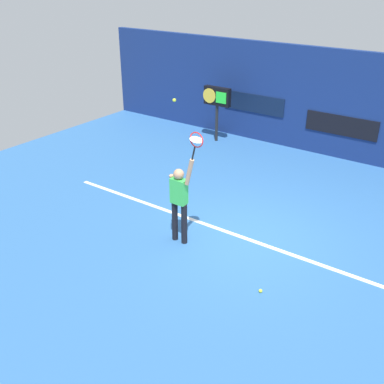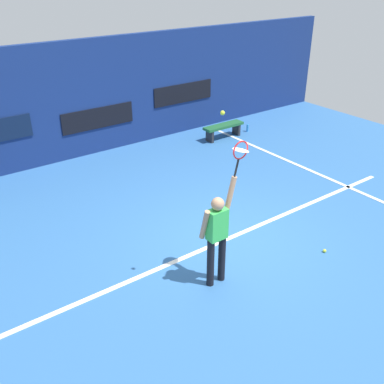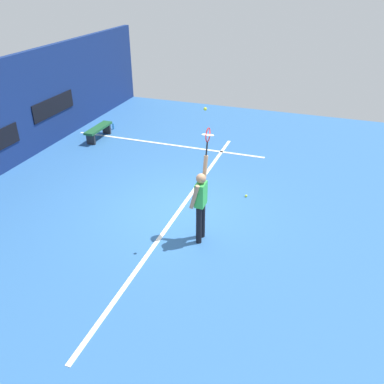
{
  "view_description": "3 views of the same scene",
  "coord_description": "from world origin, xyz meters",
  "px_view_note": "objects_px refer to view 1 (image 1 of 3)",
  "views": [
    {
      "loc": [
        4.26,
        -7.86,
        5.43
      ],
      "look_at": [
        -1.05,
        -0.46,
        0.99
      ],
      "focal_mm": 43.95,
      "sensor_mm": 36.0,
      "label": 1
    },
    {
      "loc": [
        -5.06,
        -5.72,
        5.06
      ],
      "look_at": [
        -1.02,
        -0.19,
        1.47
      ],
      "focal_mm": 41.46,
      "sensor_mm": 36.0,
      "label": 2
    },
    {
      "loc": [
        -8.38,
        -3.3,
        5.55
      ],
      "look_at": [
        -0.94,
        -0.69,
        1.15
      ],
      "focal_mm": 38.12,
      "sensor_mm": 36.0,
      "label": 3
    }
  ],
  "objects_px": {
    "tennis_player": "(179,199)",
    "tennis_racket": "(196,141)",
    "scoreboard_clock": "(217,99)",
    "spare_ball": "(261,291)",
    "tennis_ball": "(174,100)"
  },
  "relations": [
    {
      "from": "tennis_racket",
      "to": "scoreboard_clock",
      "type": "height_order",
      "value": "tennis_racket"
    },
    {
      "from": "tennis_player",
      "to": "spare_ball",
      "type": "xyz_separation_m",
      "value": [
        2.28,
        -0.57,
        -0.98
      ]
    },
    {
      "from": "tennis_player",
      "to": "tennis_racket",
      "type": "bearing_deg",
      "value": -0.57
    },
    {
      "from": "tennis_ball",
      "to": "spare_ball",
      "type": "xyz_separation_m",
      "value": [
        2.31,
        -0.49,
        -3.08
      ]
    },
    {
      "from": "tennis_player",
      "to": "tennis_ball",
      "type": "distance_m",
      "value": 2.11
    },
    {
      "from": "tennis_player",
      "to": "tennis_ball",
      "type": "relative_size",
      "value": 29.19
    },
    {
      "from": "spare_ball",
      "to": "tennis_ball",
      "type": "bearing_deg",
      "value": 168.05
    },
    {
      "from": "spare_ball",
      "to": "tennis_racket",
      "type": "bearing_deg",
      "value": 163.14
    },
    {
      "from": "scoreboard_clock",
      "to": "spare_ball",
      "type": "relative_size",
      "value": 26.87
    },
    {
      "from": "tennis_racket",
      "to": "spare_ball",
      "type": "height_order",
      "value": "tennis_racket"
    },
    {
      "from": "scoreboard_clock",
      "to": "tennis_ball",
      "type": "bearing_deg",
      "value": -64.41
    },
    {
      "from": "tennis_racket",
      "to": "tennis_player",
      "type": "bearing_deg",
      "value": 179.43
    },
    {
      "from": "scoreboard_clock",
      "to": "spare_ball",
      "type": "distance_m",
      "value": 8.33
    },
    {
      "from": "tennis_racket",
      "to": "spare_ball",
      "type": "distance_m",
      "value": 3.04
    },
    {
      "from": "scoreboard_clock",
      "to": "spare_ball",
      "type": "xyz_separation_m",
      "value": [
        5.14,
        -6.41,
        -1.4
      ]
    }
  ]
}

